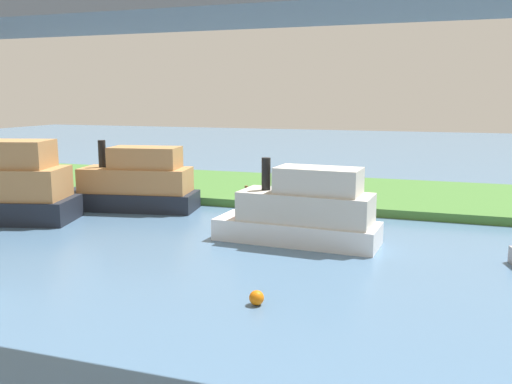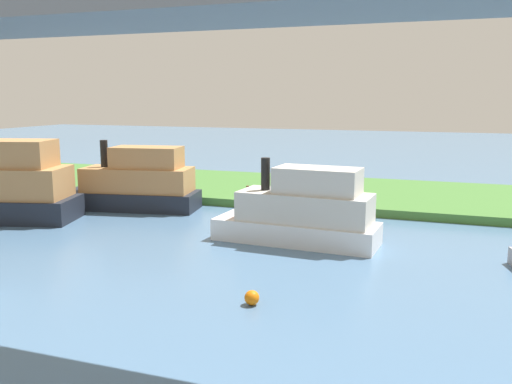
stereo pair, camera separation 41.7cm
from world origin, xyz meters
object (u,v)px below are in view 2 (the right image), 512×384
(mooring_post, at_px, (248,192))
(motorboat_white, at_px, (301,212))
(pontoon_yellow, at_px, (324,216))
(marker_buoy, at_px, (252,298))
(person_on_bank, at_px, (333,188))
(riverboat_paddlewheel, at_px, (135,184))

(mooring_post, bearing_deg, motorboat_white, 126.89)
(pontoon_yellow, xyz_separation_m, marker_buoy, (-0.22, 11.87, -0.25))
(pontoon_yellow, bearing_deg, person_on_bank, -83.47)
(motorboat_white, bearing_deg, person_on_bank, -87.99)
(mooring_post, xyz_separation_m, riverboat_paddlewheel, (6.25, 2.90, 0.64))
(riverboat_paddlewheel, bearing_deg, person_on_bank, -157.67)
(motorboat_white, distance_m, marker_buoy, 8.26)
(riverboat_paddlewheel, xyz_separation_m, motorboat_white, (-11.59, 4.21, -0.09))
(mooring_post, bearing_deg, person_on_bank, -161.01)
(pontoon_yellow, bearing_deg, motorboat_white, 85.74)
(mooring_post, relative_size, motorboat_white, 0.11)
(person_on_bank, xyz_separation_m, pontoon_yellow, (-0.59, 5.13, -0.70))
(riverboat_paddlewheel, xyz_separation_m, marker_buoy, (-12.09, 12.37, -1.31))
(person_on_bank, bearing_deg, motorboat_white, 92.01)
(pontoon_yellow, bearing_deg, riverboat_paddlewheel, -2.38)
(pontoon_yellow, bearing_deg, mooring_post, -31.15)
(motorboat_white, bearing_deg, marker_buoy, 93.49)
(mooring_post, relative_size, marker_buoy, 1.66)
(mooring_post, relative_size, pontoon_yellow, 0.19)
(person_on_bank, xyz_separation_m, riverboat_paddlewheel, (11.28, 4.63, 0.35))
(mooring_post, height_order, motorboat_white, motorboat_white)
(person_on_bank, xyz_separation_m, marker_buoy, (-0.81, 17.00, -0.95))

